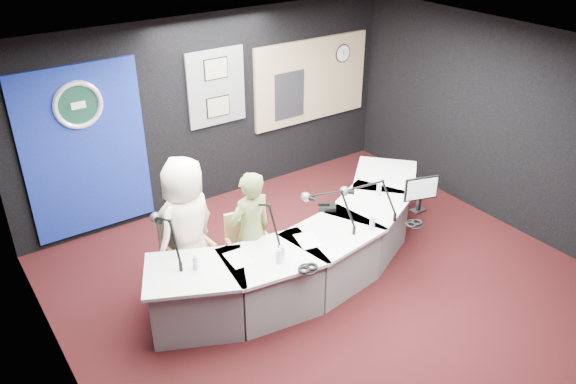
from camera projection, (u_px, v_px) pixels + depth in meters
ground at (340, 294)px, 6.89m from camera, size 6.00×6.00×0.00m
ceiling at (352, 64)px, 5.56m from camera, size 6.00×6.00×0.02m
wall_back at (214, 111)px, 8.40m from camera, size 6.00×0.02×2.80m
wall_left at (63, 291)px, 4.73m from camera, size 0.02×6.00×2.80m
wall_right at (518, 131)px, 7.72m from camera, size 0.02×6.00×2.80m
broadcast_desk at (310, 248)px, 7.09m from camera, size 4.50×1.90×0.75m
backdrop_panel at (86, 152)px, 7.50m from camera, size 1.60×0.05×2.30m
agency_seal at (78, 105)px, 7.16m from camera, size 0.63×0.07×0.63m
seal_center at (78, 105)px, 7.16m from camera, size 0.48×0.01×0.48m
pinboard at (216, 88)px, 8.23m from camera, size 0.90×0.04×1.10m
framed_photo_upper at (216, 69)px, 8.08m from camera, size 0.34×0.02×0.27m
framed_photo_lower at (218, 107)px, 8.34m from camera, size 0.34×0.02×0.27m
booth_window_frame at (312, 80)px, 9.18m from camera, size 2.12×0.06×1.32m
booth_glow at (312, 81)px, 9.17m from camera, size 2.00×0.02×1.20m
equipment_rack at (289, 95)px, 9.00m from camera, size 0.55×0.02×0.75m
wall_clock at (343, 53)px, 9.29m from camera, size 0.28×0.01×0.28m
armchair_left at (190, 254)px, 6.76m from camera, size 0.60×0.60×1.00m
armchair_right at (252, 254)px, 6.79m from camera, size 0.64×0.64×0.97m
draped_jacket at (179, 236)px, 6.88m from camera, size 0.51×0.13×0.70m
person_man at (187, 228)px, 6.58m from camera, size 0.99×0.83×1.73m
person_woman at (251, 233)px, 6.65m from camera, size 0.59×0.41×1.56m
computer_monitor at (421, 188)px, 7.00m from camera, size 0.39×0.14×0.27m
desk_phone at (327, 207)px, 7.19m from camera, size 0.27×0.26×0.05m
headphones_near at (414, 224)px, 6.85m from camera, size 0.24×0.24×0.04m
headphones_far at (308, 268)px, 6.07m from camera, size 0.23×0.23×0.04m
paper_stack at (239, 258)px, 6.25m from camera, size 0.25×0.35×0.00m
notepad at (308, 240)px, 6.57m from camera, size 0.30×0.38×0.00m
boom_mic_a at (167, 233)px, 6.15m from camera, size 0.16×0.74×0.60m
boom_mic_b at (262, 218)px, 6.42m from camera, size 0.16×0.74×0.60m
boom_mic_c at (330, 206)px, 6.66m from camera, size 0.43×0.66×0.60m
boom_mic_d at (370, 197)px, 6.85m from camera, size 0.55×0.56×0.60m
water_bottles at (324, 225)px, 6.70m from camera, size 3.19×0.63×0.18m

